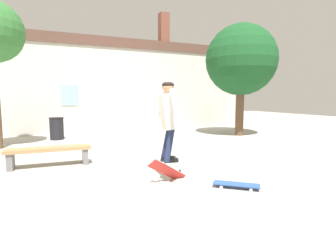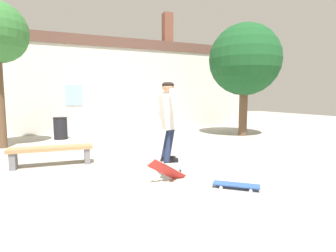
{
  "view_description": "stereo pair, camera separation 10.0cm",
  "coord_description": "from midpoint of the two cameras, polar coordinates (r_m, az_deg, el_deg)",
  "views": [
    {
      "loc": [
        -1.33,
        -4.48,
        1.56
      ],
      "look_at": [
        0.51,
        -0.13,
        1.05
      ],
      "focal_mm": 28.0,
      "sensor_mm": 36.0,
      "label": 1
    },
    {
      "loc": [
        -1.24,
        -4.52,
        1.56
      ],
      "look_at": [
        0.51,
        -0.13,
        1.05
      ],
      "focal_mm": 28.0,
      "sensor_mm": 36.0,
      "label": 2
    }
  ],
  "objects": [
    {
      "name": "skateboard_flipping",
      "position": [
        4.95,
        0.48,
        -9.73
      ],
      "size": [
        0.83,
        0.38,
        0.58
      ],
      "rotation": [
        0.0,
        0.0,
        0.33
      ],
      "color": "red"
    },
    {
      "name": "skateboard_resting",
      "position": [
        4.77,
        15.22,
        -12.24
      ],
      "size": [
        0.74,
        0.67,
        0.08
      ],
      "rotation": [
        0.0,
        0.0,
        2.44
      ],
      "color": "#2D519E",
      "rests_on": "ground_plane"
    },
    {
      "name": "tree_right",
      "position": [
        11.29,
        16.61,
        13.56
      ],
      "size": [
        2.85,
        2.85,
        4.5
      ],
      "color": "brown",
      "rests_on": "ground_plane"
    },
    {
      "name": "trash_bin",
      "position": [
        10.62,
        -22.11,
        -0.33
      ],
      "size": [
        0.53,
        0.53,
        0.83
      ],
      "color": "black",
      "rests_on": "ground_plane"
    },
    {
      "name": "park_bench",
      "position": [
        6.54,
        -23.63,
        -5.16
      ],
      "size": [
        1.8,
        0.42,
        0.45
      ],
      "rotation": [
        0.0,
        0.0,
        -0.03
      ],
      "color": "#99754C",
      "rests_on": "ground_plane"
    },
    {
      "name": "skater",
      "position": [
        4.73,
        0.62,
        2.55
      ],
      "size": [
        0.34,
        1.23,
        1.46
      ],
      "rotation": [
        0.0,
        0.0,
        -0.11
      ],
      "color": "silver"
    },
    {
      "name": "ground_plane",
      "position": [
        4.93,
        -5.63,
        -12.27
      ],
      "size": [
        40.0,
        40.0,
        0.0
      ],
      "primitive_type": "plane",
      "color": "#A39E93"
    },
    {
      "name": "building_backdrop",
      "position": [
        12.27,
        -15.76,
        9.04
      ],
      "size": [
        16.52,
        0.52,
        5.61
      ],
      "color": "beige",
      "rests_on": "ground_plane"
    }
  ]
}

